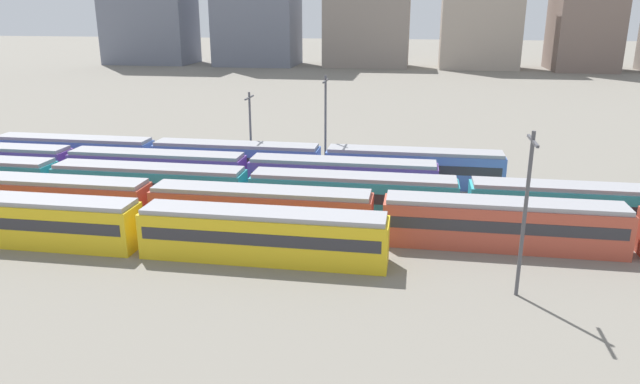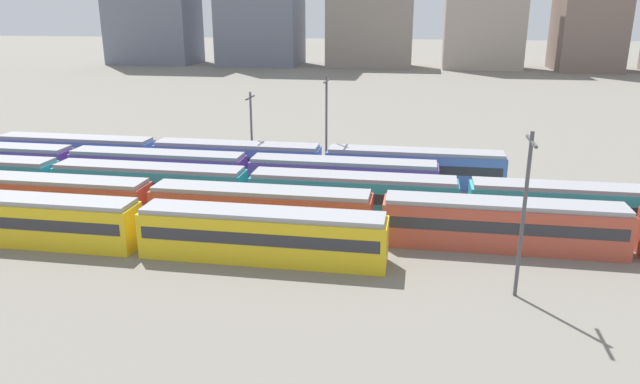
% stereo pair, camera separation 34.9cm
% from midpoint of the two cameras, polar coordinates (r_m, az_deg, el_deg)
% --- Properties ---
extents(ground_plane, '(600.00, 600.00, 0.00)m').
position_cam_midpoint_polar(ground_plane, '(65.19, -28.45, -0.36)').
color(ground_plane, slate).
extents(train_track_0, '(55.80, 3.06, 3.75)m').
position_cam_midpoint_polar(train_track_0, '(50.91, -26.78, -2.44)').
color(train_track_0, yellow).
rests_on(train_track_0, ground_plane).
extents(train_track_1, '(112.50, 3.06, 3.75)m').
position_cam_midpoint_polar(train_track_1, '(46.38, 5.41, -2.40)').
color(train_track_1, '#BC4C38').
rests_on(train_track_1, ground_plane).
extents(train_track_2, '(112.50, 3.06, 3.75)m').
position_cam_midpoint_polar(train_track_2, '(51.38, 13.52, -0.82)').
color(train_track_2, teal).
rests_on(train_track_2, ground_plane).
extents(train_track_3, '(55.80, 3.06, 3.75)m').
position_cam_midpoint_polar(train_track_3, '(61.83, -15.65, 2.11)').
color(train_track_3, '#6B429E').
rests_on(train_track_3, ground_plane).
extents(train_track_4, '(55.80, 3.06, 3.75)m').
position_cam_midpoint_polar(train_track_4, '(64.11, -8.26, 3.12)').
color(train_track_4, '#4C70BC').
rests_on(train_track_4, ground_plane).
extents(catenary_pole_1, '(0.24, 3.20, 8.80)m').
position_cam_midpoint_polar(catenary_pole_1, '(65.84, -6.91, 6.25)').
color(catenary_pole_1, '#4C4C51').
rests_on(catenary_pole_1, ground_plane).
extents(catenary_pole_2, '(0.24, 3.20, 10.67)m').
position_cam_midpoint_polar(catenary_pole_2, '(38.04, 19.03, -1.46)').
color(catenary_pole_2, '#4C4C51').
rests_on(catenary_pole_2, ground_plane).
extents(catenary_pole_3, '(0.24, 3.20, 10.71)m').
position_cam_midpoint_polar(catenary_pole_3, '(64.19, 0.38, 6.98)').
color(catenary_pole_3, '#4C4C51').
rests_on(catenary_pole_3, ground_plane).
extents(distant_building_2, '(25.40, 14.48, 22.04)m').
position_cam_midpoint_polar(distant_building_2, '(185.63, 4.50, 15.40)').
color(distant_building_2, gray).
rests_on(distant_building_2, ground_plane).
extents(distant_building_3, '(22.60, 15.07, 37.63)m').
position_cam_midpoint_polar(distant_building_3, '(185.58, 15.36, 17.28)').
color(distant_building_3, '#A89989').
rests_on(distant_building_3, ground_plane).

